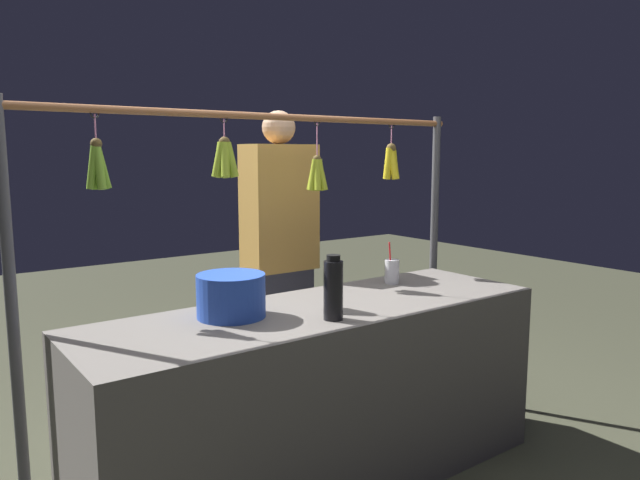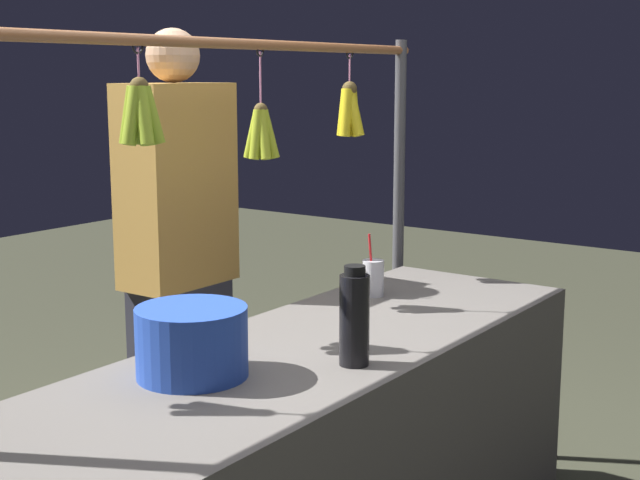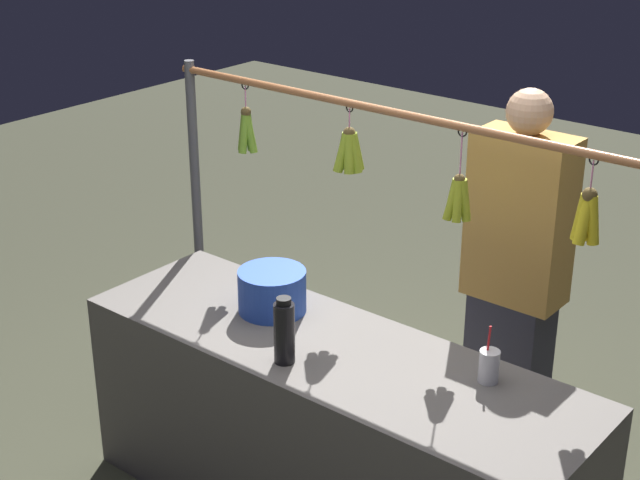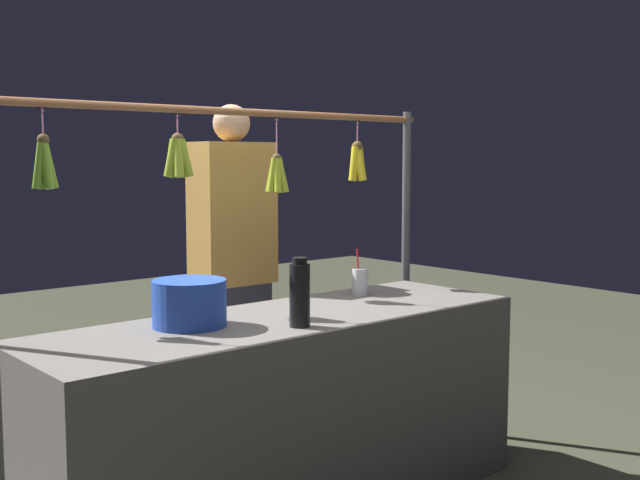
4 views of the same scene
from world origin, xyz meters
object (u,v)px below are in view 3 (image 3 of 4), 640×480
at_px(drink_cup, 489,366).
at_px(vendor_person, 514,290).
at_px(water_bottle, 284,332).
at_px(blue_bucket, 272,291).

relative_size(drink_cup, vendor_person, 0.13).
distance_m(water_bottle, vendor_person, 1.08).
xyz_separation_m(blue_bucket, drink_cup, (-0.96, -0.08, -0.03)).
bearing_deg(blue_bucket, water_bottle, 138.10).
height_order(water_bottle, vendor_person, vendor_person).
xyz_separation_m(water_bottle, drink_cup, (-0.65, -0.35, -0.06)).
distance_m(water_bottle, drink_cup, 0.74).
bearing_deg(vendor_person, water_bottle, 68.65).
bearing_deg(drink_cup, water_bottle, 28.52).
xyz_separation_m(blue_bucket, vendor_person, (-0.70, -0.73, -0.05)).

